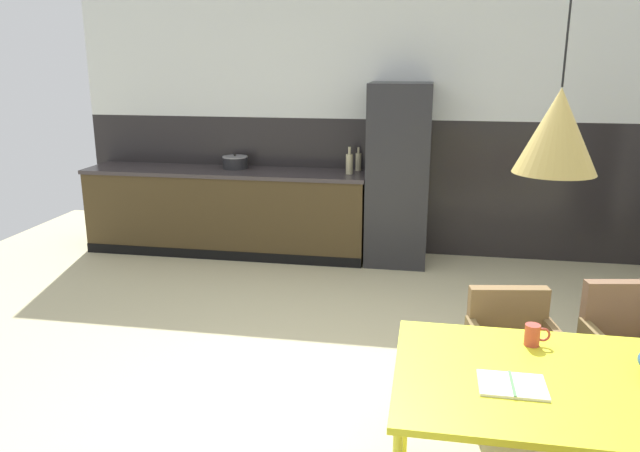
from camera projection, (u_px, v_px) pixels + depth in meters
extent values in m
plane|color=#BFB58A|center=(335.00, 412.00, 3.64)|extent=(8.66, 8.66, 0.00)
cube|color=black|center=(383.00, 186.00, 6.56)|extent=(6.53, 0.12, 1.42)
cube|color=silver|center=(387.00, 48.00, 6.18)|extent=(6.53, 0.12, 1.42)
cube|color=#3F311A|center=(227.00, 213.00, 6.57)|extent=(2.97, 0.60, 0.86)
cube|color=#373132|center=(225.00, 172.00, 6.45)|extent=(3.00, 0.63, 0.04)
cube|color=black|center=(219.00, 255.00, 6.38)|extent=(2.97, 0.01, 0.10)
cube|color=#232326|center=(398.00, 175.00, 6.13)|extent=(0.61, 0.60, 1.80)
cube|color=yellow|center=(626.00, 388.00, 2.51)|extent=(1.88, 0.96, 0.03)
cylinder|color=yellow|center=(406.00, 393.00, 3.18)|extent=(0.04, 0.04, 0.71)
cube|color=brown|center=(635.00, 361.00, 3.36)|extent=(0.55, 0.54, 0.06)
cube|color=brown|center=(623.00, 311.00, 3.50)|extent=(0.46, 0.16, 0.36)
cube|color=brown|center=(597.00, 345.00, 3.33)|extent=(0.12, 0.42, 0.14)
cylinder|color=black|center=(609.00, 418.00, 3.24)|extent=(0.02, 0.02, 0.40)
cylinder|color=black|center=(580.00, 381.00, 3.60)|extent=(0.02, 0.02, 0.40)
cylinder|color=black|center=(590.00, 428.00, 3.47)|extent=(0.09, 0.41, 0.02)
cube|color=brown|center=(515.00, 358.00, 3.44)|extent=(0.55, 0.53, 0.06)
cube|color=brown|center=(508.00, 313.00, 3.58)|extent=(0.46, 0.15, 0.32)
cube|color=brown|center=(556.00, 342.00, 3.41)|extent=(0.12, 0.42, 0.14)
cube|color=brown|center=(477.00, 342.00, 3.42)|extent=(0.12, 0.42, 0.14)
cylinder|color=black|center=(559.00, 412.00, 3.31)|extent=(0.02, 0.02, 0.37)
cylinder|color=black|center=(485.00, 411.00, 3.32)|extent=(0.02, 0.02, 0.37)
cylinder|color=black|center=(536.00, 376.00, 3.68)|extent=(0.02, 0.02, 0.37)
cylinder|color=black|center=(469.00, 376.00, 3.68)|extent=(0.02, 0.02, 0.37)
cylinder|color=black|center=(544.00, 421.00, 3.54)|extent=(0.08, 0.41, 0.02)
cylinder|color=black|center=(474.00, 420.00, 3.55)|extent=(0.08, 0.41, 0.02)
cube|color=white|center=(495.00, 384.00, 2.50)|extent=(0.13, 0.20, 0.01)
cube|color=white|center=(529.00, 387.00, 2.48)|extent=(0.13, 0.20, 0.01)
cube|color=#4C7F4C|center=(512.00, 383.00, 2.49)|extent=(0.01, 0.21, 0.00)
cylinder|color=#B23D33|center=(532.00, 335.00, 2.84)|extent=(0.07, 0.07, 0.10)
torus|color=#B23D33|center=(543.00, 335.00, 2.83)|extent=(0.07, 0.01, 0.07)
cylinder|color=black|center=(235.00, 163.00, 6.52)|extent=(0.26, 0.26, 0.12)
cylinder|color=gray|center=(235.00, 157.00, 6.51)|extent=(0.27, 0.27, 0.01)
sphere|color=black|center=(235.00, 155.00, 6.50)|extent=(0.02, 0.02, 0.02)
cylinder|color=tan|center=(358.00, 162.00, 6.39)|extent=(0.06, 0.06, 0.18)
cylinder|color=tan|center=(359.00, 150.00, 6.36)|extent=(0.02, 0.02, 0.06)
cylinder|color=tan|center=(349.00, 164.00, 6.19)|extent=(0.07, 0.07, 0.20)
cylinder|color=tan|center=(350.00, 151.00, 6.16)|extent=(0.03, 0.03, 0.07)
cone|color=tan|center=(558.00, 131.00, 2.25)|extent=(0.30, 0.30, 0.31)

